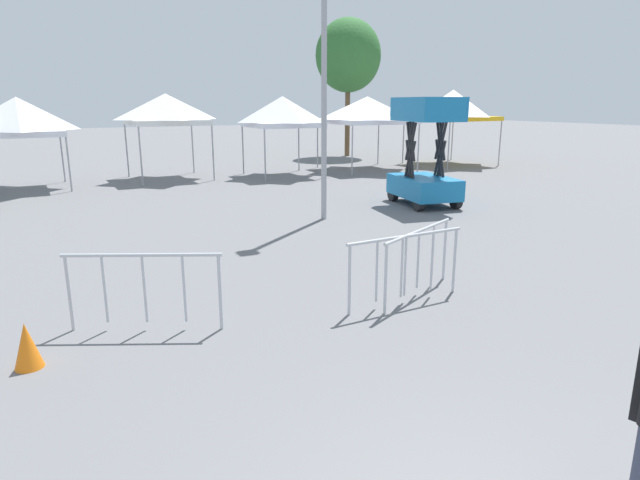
% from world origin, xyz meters
% --- Properties ---
extents(canopy_tent_behind_left, '(2.86, 2.86, 3.18)m').
position_xyz_m(canopy_tent_behind_left, '(-3.02, 19.96, 2.51)').
color(canopy_tent_behind_left, '#9E9EA3').
rests_on(canopy_tent_behind_left, ground).
extents(canopy_tent_right_of_center, '(2.98, 2.98, 3.33)m').
position_xyz_m(canopy_tent_right_of_center, '(2.09, 20.40, 2.73)').
color(canopy_tent_right_of_center, '#9E9EA3').
rests_on(canopy_tent_right_of_center, ground).
extents(canopy_tent_left_of_center, '(2.79, 2.79, 3.24)m').
position_xyz_m(canopy_tent_left_of_center, '(6.52, 19.14, 2.61)').
color(canopy_tent_left_of_center, '#9E9EA3').
rests_on(canopy_tent_left_of_center, ground).
extents(canopy_tent_far_left, '(3.60, 3.60, 3.25)m').
position_xyz_m(canopy_tent_far_left, '(10.75, 19.37, 2.65)').
color(canopy_tent_far_left, '#9E9EA3').
rests_on(canopy_tent_far_left, ground).
extents(canopy_tent_behind_right, '(3.58, 3.58, 3.58)m').
position_xyz_m(canopy_tent_behind_right, '(15.56, 19.24, 2.86)').
color(canopy_tent_behind_right, '#9E9EA3').
rests_on(canopy_tent_behind_right, ground).
extents(scissor_lift, '(1.78, 2.51, 3.13)m').
position_xyz_m(scissor_lift, '(7.59, 11.12, 1.01)').
color(scissor_lift, black).
rests_on(scissor_lift, ground).
extents(light_pole_near_lift, '(0.36, 0.36, 7.59)m').
position_xyz_m(light_pole_near_lift, '(3.99, 10.69, 4.35)').
color(light_pole_near_lift, '#9E9EA3').
rests_on(light_pole_near_lift, ground).
extents(tree_behind_tents_right, '(3.61, 3.61, 7.50)m').
position_xyz_m(tree_behind_tents_right, '(13.26, 25.42, 5.49)').
color(tree_behind_tents_right, brown).
rests_on(tree_behind_tents_right, ground).
extents(crowd_barrier_mid_lot, '(1.91, 0.97, 1.08)m').
position_xyz_m(crowd_barrier_mid_lot, '(-1.47, 5.46, 0.75)').
color(crowd_barrier_mid_lot, '#B7BABF').
rests_on(crowd_barrier_mid_lot, ground).
extents(crowd_barrier_by_lift, '(2.10, 0.12, 1.08)m').
position_xyz_m(crowd_barrier_by_lift, '(2.22, 4.69, 0.75)').
color(crowd_barrier_by_lift, '#B7BABF').
rests_on(crowd_barrier_by_lift, ground).
extents(crowd_barrier_near_person, '(1.92, 0.95, 1.08)m').
position_xyz_m(crowd_barrier_near_person, '(2.61, 4.88, 0.75)').
color(crowd_barrier_near_person, '#B7BABF').
rests_on(crowd_barrier_near_person, ground).
extents(traffic_cone_lot_center, '(0.32, 0.32, 0.55)m').
position_xyz_m(traffic_cone_lot_center, '(-2.88, 4.98, 0.27)').
color(traffic_cone_lot_center, orange).
rests_on(traffic_cone_lot_center, ground).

